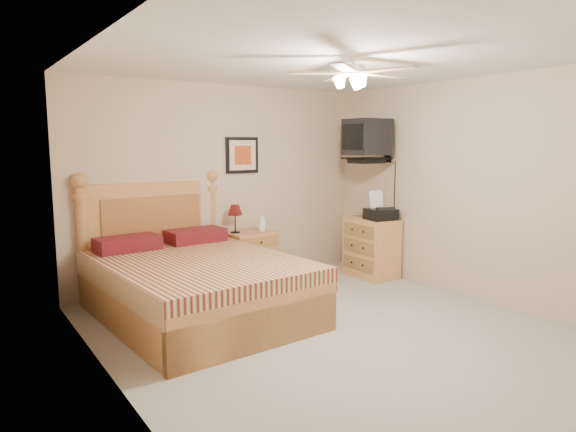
{
  "coord_description": "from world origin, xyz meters",
  "views": [
    {
      "loc": [
        -2.96,
        -3.59,
        1.76
      ],
      "look_at": [
        0.08,
        0.9,
        1.0
      ],
      "focal_mm": 32.0,
      "sensor_mm": 36.0,
      "label": 1
    }
  ],
  "objects": [
    {
      "name": "ceiling",
      "position": [
        0.0,
        0.0,
        2.5
      ],
      "size": [
        4.0,
        4.5,
        0.04
      ],
      "primitive_type": "cube",
      "color": "white",
      "rests_on": "ground"
    },
    {
      "name": "dresser",
      "position": [
        1.73,
        1.35,
        0.39
      ],
      "size": [
        0.47,
        0.67,
        0.78
      ],
      "primitive_type": "cube",
      "rotation": [
        0.0,
        0.0,
        -0.01
      ],
      "color": "#C08145",
      "rests_on": "ground"
    },
    {
      "name": "ceiling_fan",
      "position": [
        0.0,
        -0.2,
        2.36
      ],
      "size": [
        1.14,
        1.14,
        0.28
      ],
      "primitive_type": null,
      "color": "white",
      "rests_on": "ceiling"
    },
    {
      "name": "wall_back",
      "position": [
        0.0,
        2.25,
        1.25
      ],
      "size": [
        4.0,
        0.04,
        2.5
      ],
      "primitive_type": "cube",
      "color": "#BFA68D",
      "rests_on": "ground"
    },
    {
      "name": "floor",
      "position": [
        0.0,
        0.0,
        0.0
      ],
      "size": [
        4.5,
        4.5,
        0.0
      ],
      "primitive_type": "plane",
      "color": "gray",
      "rests_on": "ground"
    },
    {
      "name": "wall_left",
      "position": [
        -2.0,
        0.0,
        1.25
      ],
      "size": [
        0.04,
        4.5,
        2.5
      ],
      "primitive_type": "cube",
      "color": "#BFA68D",
      "rests_on": "ground"
    },
    {
      "name": "nightstand",
      "position": [
        0.25,
        2.0,
        0.33
      ],
      "size": [
        0.64,
        0.5,
        0.66
      ],
      "primitive_type": "cube",
      "rotation": [
        0.0,
        0.0,
        0.08
      ],
      "color": "#A56740",
      "rests_on": "ground"
    },
    {
      "name": "lotion_bottle",
      "position": [
        0.4,
        1.95,
        0.77
      ],
      "size": [
        0.11,
        0.11,
        0.23
      ],
      "primitive_type": "imported",
      "rotation": [
        0.0,
        0.0,
        -0.27
      ],
      "color": "white",
      "rests_on": "nightstand"
    },
    {
      "name": "fax_machine",
      "position": [
        1.76,
        1.22,
        0.97
      ],
      "size": [
        0.42,
        0.43,
        0.37
      ],
      "primitive_type": null,
      "rotation": [
        0.0,
        0.0,
        -0.2
      ],
      "color": "black",
      "rests_on": "dresser"
    },
    {
      "name": "magazine_upper",
      "position": [
        1.71,
        1.62,
        0.82
      ],
      "size": [
        0.25,
        0.3,
        0.02
      ],
      "primitive_type": "imported",
      "rotation": [
        0.0,
        0.0,
        -0.21
      ],
      "color": "tan",
      "rests_on": "magazine_lower"
    },
    {
      "name": "wall_tv",
      "position": [
        1.75,
        1.34,
        1.81
      ],
      "size": [
        0.56,
        0.46,
        0.58
      ],
      "primitive_type": null,
      "color": "black",
      "rests_on": "wall_right"
    },
    {
      "name": "framed_picture",
      "position": [
        0.27,
        2.23,
        1.62
      ],
      "size": [
        0.46,
        0.04,
        0.46
      ],
      "primitive_type": "cube",
      "color": "black",
      "rests_on": "wall_back"
    },
    {
      "name": "table_lamp",
      "position": [
        0.05,
        2.04,
        0.83
      ],
      "size": [
        0.22,
        0.22,
        0.36
      ],
      "primitive_type": null,
      "rotation": [
        0.0,
        0.0,
        -0.15
      ],
      "color": "#5C1214",
      "rests_on": "nightstand"
    },
    {
      "name": "magazine_lower",
      "position": [
        1.72,
        1.6,
        0.8
      ],
      "size": [
        0.3,
        0.34,
        0.03
      ],
      "primitive_type": "imported",
      "rotation": [
        0.0,
        0.0,
        0.38
      ],
      "color": "#BAB093",
      "rests_on": "dresser"
    },
    {
      "name": "wall_right",
      "position": [
        2.0,
        0.0,
        1.25
      ],
      "size": [
        0.04,
        4.5,
        2.5
      ],
      "primitive_type": "cube",
      "color": "#BFA68D",
      "rests_on": "ground"
    },
    {
      "name": "bed",
      "position": [
        -0.87,
        1.12,
        0.73
      ],
      "size": [
        1.86,
        2.36,
        1.46
      ],
      "primitive_type": null,
      "rotation": [
        0.0,
        0.0,
        0.06
      ],
      "color": "#B36A38",
      "rests_on": "ground"
    }
  ]
}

